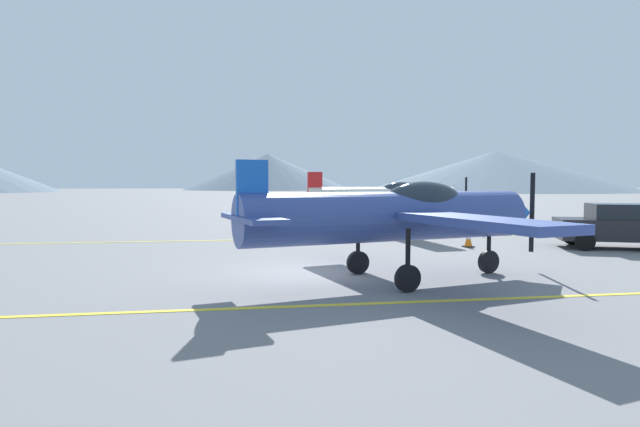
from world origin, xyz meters
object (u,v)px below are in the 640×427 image
airplane_near (400,214)px  traffic_cone_front (468,239)px  car_sedan (623,225)px  airplane_mid (389,199)px

airplane_near → traffic_cone_front: bearing=52.5°
traffic_cone_front → car_sedan: bearing=-13.9°
airplane_mid → airplane_near: bearing=-105.2°
airplane_near → airplane_mid: bearing=74.8°
airplane_near → car_sedan: 10.79m
car_sedan → airplane_near: bearing=-154.9°
airplane_mid → car_sedan: airplane_mid is taller
airplane_mid → car_sedan: 9.80m
airplane_mid → traffic_cone_front: bearing=-77.9°
car_sedan → airplane_mid: bearing=131.9°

